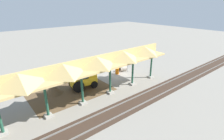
{
  "coord_description": "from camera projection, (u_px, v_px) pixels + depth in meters",
  "views": [
    {
      "loc": [
        16.04,
        18.42,
        9.86
      ],
      "look_at": [
        2.23,
        1.54,
        1.6
      ],
      "focal_mm": 28.0,
      "sensor_mm": 36.0,
      "label": 1
    }
  ],
  "objects": [
    {
      "name": "dirt_mound",
      "position": [
        54.0,
        93.0,
        20.67
      ],
      "size": [
        4.46,
        4.46,
        1.83
      ],
      "primitive_type": "cone",
      "color": "brown",
      "rests_on": "ground"
    },
    {
      "name": "stop_sign",
      "position": [
        128.0,
        61.0,
        26.4
      ],
      "size": [
        0.71,
        0.32,
        2.45
      ],
      "color": "gray",
      "rests_on": "ground"
    },
    {
      "name": "traffic_barrel",
      "position": [
        117.0,
        71.0,
        26.14
      ],
      "size": [
        0.56,
        0.56,
        0.9
      ],
      "primitive_type": "cylinder",
      "color": "orange",
      "rests_on": "ground"
    },
    {
      "name": "ground_plane",
      "position": [
        117.0,
        74.0,
        26.33
      ],
      "size": [
        120.0,
        120.0,
        0.0
      ],
      "primitive_type": "plane",
      "color": "gray"
    },
    {
      "name": "backhoe",
      "position": [
        82.0,
        79.0,
        21.38
      ],
      "size": [
        5.12,
        2.04,
        2.82
      ],
      "color": "yellow",
      "rests_on": "ground"
    },
    {
      "name": "concrete_pipe",
      "position": [
        123.0,
        68.0,
        27.27
      ],
      "size": [
        1.22,
        1.03,
        0.86
      ],
      "color": "#9E9384",
      "rests_on": "ground"
    },
    {
      "name": "rail_tracks",
      "position": [
        158.0,
        92.0,
        20.91
      ],
      "size": [
        60.0,
        2.58,
        0.15
      ],
      "color": "slate",
      "rests_on": "ground"
    },
    {
      "name": "platform_canopy",
      "position": [
        80.0,
        66.0,
        17.04
      ],
      "size": [
        23.35,
        3.2,
        4.9
      ],
      "color": "#9E998E",
      "rests_on": "ground"
    },
    {
      "name": "dirt_work_zone",
      "position": [
        69.0,
        90.0,
        21.29
      ],
      "size": [
        9.46,
        7.0,
        0.01
      ],
      "primitive_type": "cube",
      "color": "brown",
      "rests_on": "ground"
    }
  ]
}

